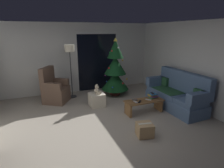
# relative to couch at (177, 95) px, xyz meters

# --- Properties ---
(ground_plane) EXTENTS (7.00, 7.00, 0.00)m
(ground_plane) POSITION_rel_couch_xyz_m (-2.32, -0.35, -0.40)
(ground_plane) COLOR #9E9384
(wall_back) EXTENTS (5.72, 0.12, 2.50)m
(wall_back) POSITION_rel_couch_xyz_m (-2.32, 2.71, 0.85)
(wall_back) COLOR silver
(wall_back) RESTS_ON ground
(wall_right) EXTENTS (0.12, 6.00, 2.50)m
(wall_right) POSITION_rel_couch_xyz_m (0.54, -0.35, 0.85)
(wall_right) COLOR silver
(wall_right) RESTS_ON ground
(patio_door_frame) EXTENTS (1.60, 0.02, 2.20)m
(patio_door_frame) POSITION_rel_couch_xyz_m (-1.59, 2.64, 0.70)
(patio_door_frame) COLOR silver
(patio_door_frame) RESTS_ON ground
(patio_door_glass) EXTENTS (1.50, 0.02, 2.10)m
(patio_door_glass) POSITION_rel_couch_xyz_m (-1.59, 2.62, 0.65)
(patio_door_glass) COLOR black
(patio_door_glass) RESTS_ON ground
(couch) EXTENTS (0.82, 1.96, 1.08)m
(couch) POSITION_rel_couch_xyz_m (0.00, 0.00, 0.00)
(couch) COLOR slate
(couch) RESTS_ON ground
(coffee_table) EXTENTS (1.10, 0.40, 0.37)m
(coffee_table) POSITION_rel_couch_xyz_m (-1.08, 0.05, -0.15)
(coffee_table) COLOR olive
(coffee_table) RESTS_ON ground
(remote_white) EXTENTS (0.14, 0.14, 0.02)m
(remote_white) POSITION_rel_couch_xyz_m (-0.97, 0.02, -0.02)
(remote_white) COLOR silver
(remote_white) RESTS_ON coffee_table
(remote_black) EXTENTS (0.15, 0.14, 0.02)m
(remote_black) POSITION_rel_couch_xyz_m (-1.26, -0.02, -0.02)
(remote_black) COLOR black
(remote_black) RESTS_ON coffee_table
(remote_silver) EXTENTS (0.06, 0.16, 0.02)m
(remote_silver) POSITION_rel_couch_xyz_m (-1.38, 0.00, -0.02)
(remote_silver) COLOR #ADADB2
(remote_silver) RESTS_ON coffee_table
(remote_graphite) EXTENTS (0.16, 0.11, 0.02)m
(remote_graphite) POSITION_rel_couch_xyz_m (-1.33, 0.15, -0.02)
(remote_graphite) COLOR #333338
(remote_graphite) RESTS_ON coffee_table
(book_stack) EXTENTS (0.28, 0.21, 0.14)m
(book_stack) POSITION_rel_couch_xyz_m (-0.75, 0.11, 0.04)
(book_stack) COLOR #337042
(book_stack) RESTS_ON coffee_table
(cell_phone) EXTENTS (0.10, 0.16, 0.01)m
(cell_phone) POSITION_rel_couch_xyz_m (-0.78, 0.12, 0.12)
(cell_phone) COLOR black
(cell_phone) RESTS_ON book_stack
(christmas_tree) EXTENTS (0.95, 0.95, 2.00)m
(christmas_tree) POSITION_rel_couch_xyz_m (-1.23, 1.73, 0.49)
(christmas_tree) COLOR #4C1E19
(christmas_tree) RESTS_ON ground
(armchair) EXTENTS (0.95, 0.94, 1.13)m
(armchair) POSITION_rel_couch_xyz_m (-3.30, 1.84, 0.00)
(armchair) COLOR brown
(armchair) RESTS_ON ground
(floor_lamp) EXTENTS (0.32, 0.32, 1.78)m
(floor_lamp) POSITION_rel_couch_xyz_m (-2.70, 2.08, 1.11)
(floor_lamp) COLOR #2D2D30
(floor_lamp) RESTS_ON ground
(ottoman) EXTENTS (0.44, 0.44, 0.40)m
(ottoman) POSITION_rel_couch_xyz_m (-2.15, 1.01, -0.20)
(ottoman) COLOR beige
(ottoman) RESTS_ON ground
(teddy_bear_cream) EXTENTS (0.22, 0.21, 0.29)m
(teddy_bear_cream) POSITION_rel_couch_xyz_m (-2.14, 1.01, 0.12)
(teddy_bear_cream) COLOR beige
(teddy_bear_cream) RESTS_ON ottoman
(cardboard_box_taped_mid_floor) EXTENTS (0.40, 0.38, 0.30)m
(cardboard_box_taped_mid_floor) POSITION_rel_couch_xyz_m (-1.69, -0.98, -0.25)
(cardboard_box_taped_mid_floor) COLOR tan
(cardboard_box_taped_mid_floor) RESTS_ON ground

